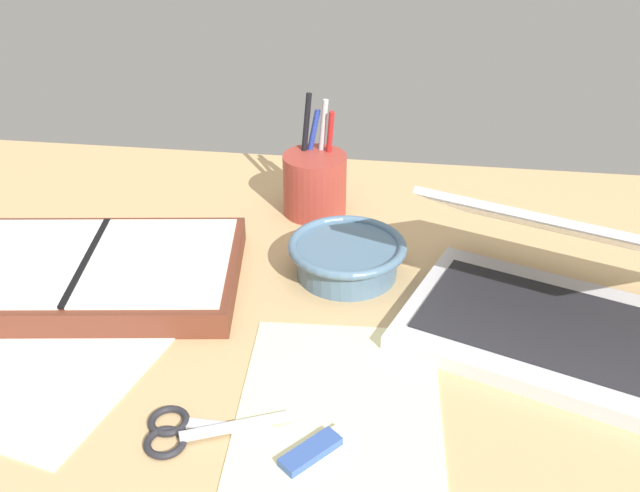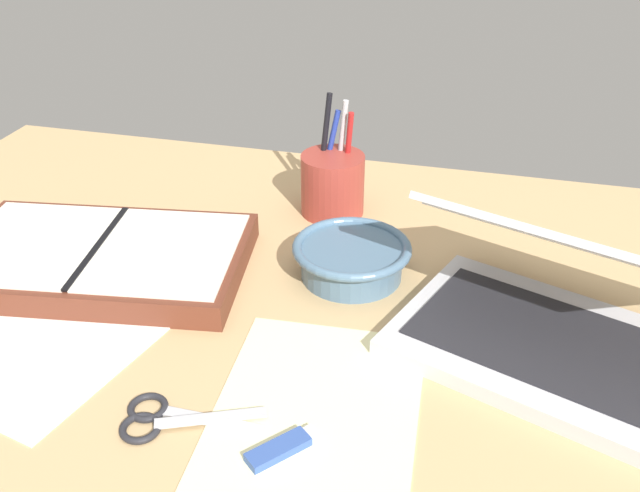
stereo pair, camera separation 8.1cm
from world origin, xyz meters
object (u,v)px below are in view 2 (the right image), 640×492
Objects in this scene: laptop at (557,311)px; planner at (100,258)px; pen_cup at (333,183)px; bowl at (350,258)px; scissors at (162,418)px.

laptop is 54.43cm from planner.
pen_cup is 33.31cm from planner.
laptop is at bearing -9.84° from planner.
laptop is at bearing -38.79° from pen_cup.
laptop is 2.20× the size of pen_cup.
laptop is at bearing -18.82° from bowl.
scissors is at bearing -58.25° from planner.
laptop reaches higher than bowl.
bowl is 0.86× the size of pen_cup.
laptop is 2.55× the size of bowl.
laptop reaches higher than scissors.
planner is (-24.36, -22.55, -2.84)cm from pen_cup.
pen_cup is at bearing 71.50° from scissors.
laptop is 38.47cm from pen_cup.
bowl is (-23.84, 8.12, -1.90)cm from laptop.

